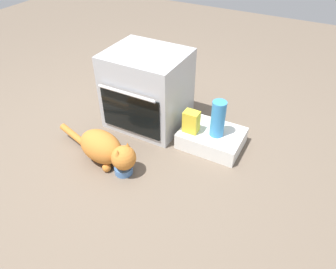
% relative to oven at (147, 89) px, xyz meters
% --- Properties ---
extents(ground, '(8.00, 8.00, 0.00)m').
position_rel_oven_xyz_m(ground, '(-0.02, -0.45, -0.33)').
color(ground, '#6B5B4C').
extents(oven, '(0.64, 0.59, 0.66)m').
position_rel_oven_xyz_m(oven, '(0.00, 0.00, 0.00)').
color(oven, '#B7BABF').
rests_on(oven, ground).
extents(pantry_cabinet, '(0.49, 0.37, 0.14)m').
position_rel_oven_xyz_m(pantry_cabinet, '(0.63, -0.04, -0.26)').
color(pantry_cabinet, white).
rests_on(pantry_cabinet, ground).
extents(food_bowl, '(0.14, 0.14, 0.09)m').
position_rel_oven_xyz_m(food_bowl, '(0.18, -0.65, -0.29)').
color(food_bowl, '#4C7AB7').
rests_on(food_bowl, ground).
extents(cat, '(0.81, 0.30, 0.26)m').
position_rel_oven_xyz_m(cat, '(-0.00, -0.62, -0.19)').
color(cat, '#C6752D').
rests_on(cat, ground).
extents(water_bottle, '(0.11, 0.11, 0.30)m').
position_rel_oven_xyz_m(water_bottle, '(0.67, -0.06, -0.04)').
color(water_bottle, '#388CD1').
rests_on(water_bottle, pantry_cabinet).
extents(soda_can, '(0.07, 0.07, 0.12)m').
position_rel_oven_xyz_m(soda_can, '(0.62, 0.06, -0.13)').
color(soda_can, green).
rests_on(soda_can, pantry_cabinet).
extents(snack_bag, '(0.12, 0.09, 0.18)m').
position_rel_oven_xyz_m(snack_bag, '(0.47, -0.12, -0.10)').
color(snack_bag, yellow).
rests_on(snack_bag, pantry_cabinet).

